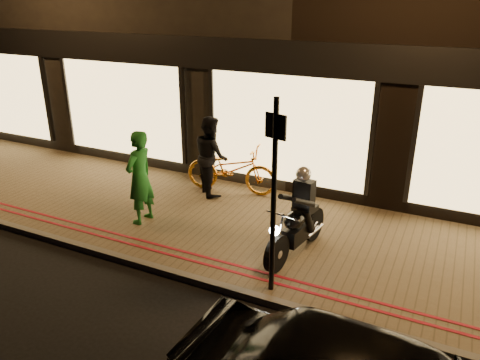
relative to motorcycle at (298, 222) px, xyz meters
The scene contains 9 objects.
ground 2.02m from the motorcycle, 128.05° to the right, with size 90.00×90.00×0.00m, color black.
sidewalk 1.44m from the motorcycle, 156.00° to the left, with size 50.00×4.00×0.12m, color brown.
kerb_stone 1.96m from the motorcycle, 129.00° to the right, with size 50.00×0.14×0.12m, color #59544C.
red_kerb_lines 1.61m from the motorcycle, 141.20° to the right, with size 50.00×0.26×0.01m.
motorcycle is the anchor object (origin of this frame).
sign_post 1.60m from the motorcycle, 89.63° to the right, with size 0.34×0.13×3.00m.
bicycle_gold 3.02m from the motorcycle, 139.23° to the left, with size 0.74×2.11×1.11m, color orange.
person_green 3.23m from the motorcycle, behind, with size 0.68×0.45×1.88m, color #1D6E24.
person_dark 3.18m from the motorcycle, 147.04° to the left, with size 0.87×0.68×1.79m, color black.
Camera 1 is at (3.40, -5.43, 4.38)m, focal length 35.00 mm.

